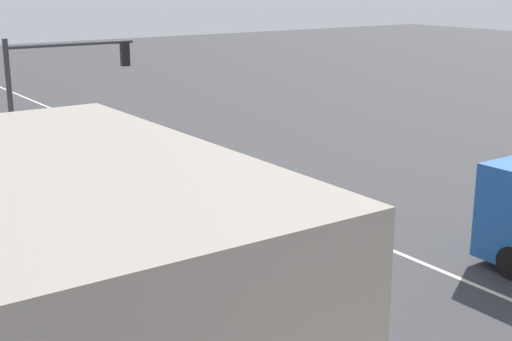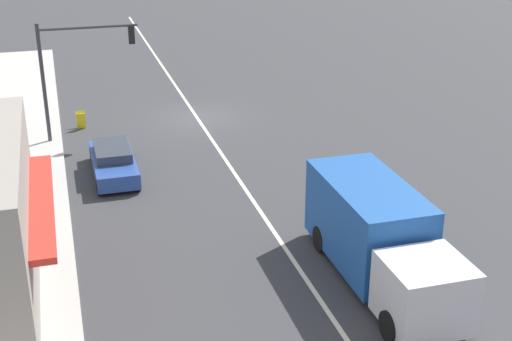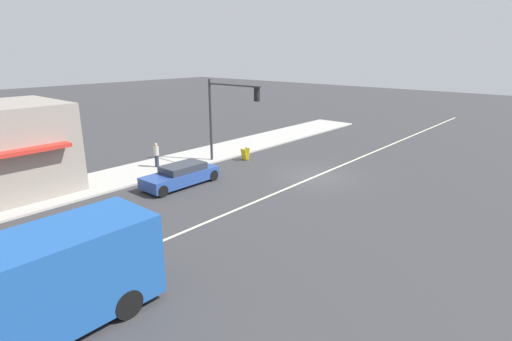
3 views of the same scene
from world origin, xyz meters
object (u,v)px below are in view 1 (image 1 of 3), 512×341
at_px(warning_aframe_sign, 46,176).
at_px(pedestrian, 8,215).
at_px(traffic_signal_main, 52,91).
at_px(coupe_blue, 149,213).

bearing_deg(warning_aframe_sign, pedestrian, 61.54).
distance_m(pedestrian, warning_aframe_sign, 6.23).
distance_m(traffic_signal_main, warning_aframe_sign, 3.91).
distance_m(warning_aframe_sign, coupe_blue, 6.70).
xyz_separation_m(traffic_signal_main, pedestrian, (2.82, 3.67, -2.93)).
height_order(traffic_signal_main, pedestrian, traffic_signal_main).
distance_m(traffic_signal_main, coupe_blue, 5.95).
xyz_separation_m(pedestrian, coupe_blue, (-3.94, 1.17, -0.36)).
relative_size(traffic_signal_main, coupe_blue, 1.22).
bearing_deg(traffic_signal_main, coupe_blue, 103.10).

